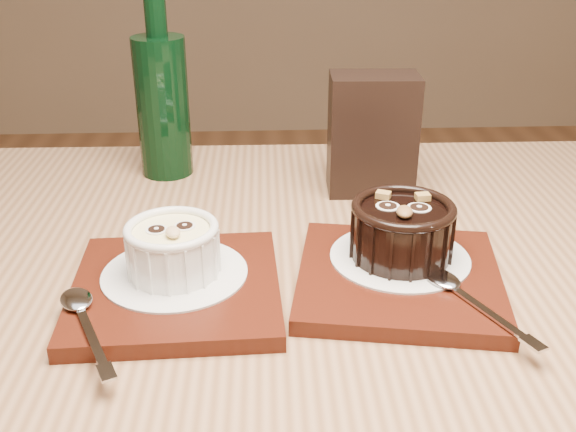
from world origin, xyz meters
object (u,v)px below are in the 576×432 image
at_px(condiment_stand, 372,134).
at_px(green_bottle, 162,101).
at_px(ramekin_white, 173,247).
at_px(tray_right, 399,278).
at_px(table, 294,377).
at_px(tray_left, 176,289).
at_px(ramekin_dark, 402,228).

xyz_separation_m(condiment_stand, green_bottle, (-0.25, 0.07, 0.02)).
xyz_separation_m(ramekin_white, green_bottle, (-0.04, 0.28, 0.05)).
distance_m(tray_right, green_bottle, 0.39).
distance_m(ramekin_white, tray_right, 0.20).
bearing_deg(tray_right, table, -172.61).
bearing_deg(table, tray_left, 177.82).
bearing_deg(green_bottle, tray_left, -82.15).
distance_m(ramekin_white, condiment_stand, 0.30).
distance_m(tray_left, green_bottle, 0.31).
bearing_deg(tray_left, tray_right, 2.40).
xyz_separation_m(ramekin_dark, condiment_stand, (0.00, 0.20, 0.02)).
height_order(tray_left, green_bottle, green_bottle).
xyz_separation_m(table, green_bottle, (-0.15, 0.30, 0.18)).
relative_size(ramekin_white, condiment_stand, 0.59).
xyz_separation_m(ramekin_white, tray_right, (0.20, -0.00, -0.04)).
bearing_deg(tray_right, green_bottle, 129.72).
distance_m(ramekin_white, green_bottle, 0.29).
bearing_deg(ramekin_white, ramekin_dark, -8.59).
height_order(ramekin_white, tray_right, ramekin_white).
distance_m(ramekin_dark, condiment_stand, 0.20).
height_order(tray_right, green_bottle, green_bottle).
xyz_separation_m(ramekin_white, ramekin_dark, (0.21, 0.02, 0.00)).
bearing_deg(green_bottle, ramekin_white, -82.21).
bearing_deg(green_bottle, condiment_stand, -15.57).
bearing_deg(ramekin_dark, table, -150.57).
relative_size(tray_right, green_bottle, 0.75).
bearing_deg(tray_left, ramekin_dark, 9.12).
bearing_deg(condiment_stand, green_bottle, 164.43).
xyz_separation_m(table, ramekin_white, (-0.11, 0.02, 0.13)).
bearing_deg(table, ramekin_white, 170.85).
relative_size(table, green_bottle, 5.02).
xyz_separation_m(tray_left, ramekin_dark, (0.20, 0.03, 0.04)).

